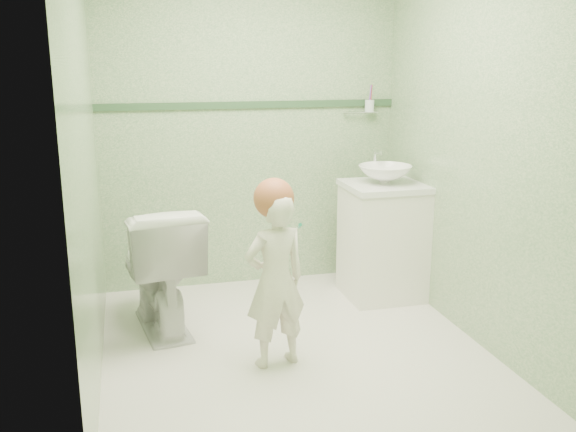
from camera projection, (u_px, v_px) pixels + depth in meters
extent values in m
plane|color=silver|center=(294.00, 349.00, 3.75)|extent=(2.50, 2.50, 0.00)
cube|color=#79A575|center=(251.00, 125.00, 4.63)|extent=(2.20, 0.04, 2.40)
cube|color=#79A575|center=(385.00, 194.00, 2.28)|extent=(2.20, 0.04, 2.40)
cube|color=#79A575|center=(85.00, 156.00, 3.19)|extent=(0.04, 2.50, 2.40)
cube|color=#79A575|center=(475.00, 142.00, 3.72)|extent=(0.04, 2.50, 2.40)
cube|color=#2F4F31|center=(251.00, 105.00, 4.58)|extent=(2.20, 0.02, 0.05)
cube|color=white|center=(382.00, 242.00, 4.51)|extent=(0.52, 0.50, 0.80)
cube|color=white|center=(385.00, 186.00, 4.41)|extent=(0.54, 0.52, 0.04)
imported|color=white|center=(385.00, 174.00, 4.39)|extent=(0.37, 0.37, 0.13)
cylinder|color=silver|center=(374.00, 162.00, 4.57)|extent=(0.03, 0.03, 0.18)
cylinder|color=silver|center=(377.00, 152.00, 4.50)|extent=(0.02, 0.12, 0.02)
cylinder|color=silver|center=(361.00, 113.00, 4.77)|extent=(0.26, 0.02, 0.02)
cylinder|color=silver|center=(370.00, 106.00, 4.75)|extent=(0.07, 0.07, 0.09)
cylinder|color=#D9454B|center=(371.00, 96.00, 4.74)|extent=(0.01, 0.01, 0.17)
cylinder|color=purple|center=(370.00, 97.00, 4.72)|extent=(0.01, 0.01, 0.17)
imported|color=white|center=(159.00, 267.00, 3.96)|extent=(0.57, 0.86, 0.81)
imported|color=white|center=(275.00, 281.00, 3.46)|extent=(0.40, 0.31, 0.99)
sphere|color=#A85834|center=(274.00, 198.00, 3.37)|extent=(0.22, 0.22, 0.22)
cylinder|color=#188966|center=(300.00, 226.00, 3.30)|extent=(0.05, 0.14, 0.06)
cube|color=white|center=(285.00, 218.00, 3.31)|extent=(0.03, 0.03, 0.02)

